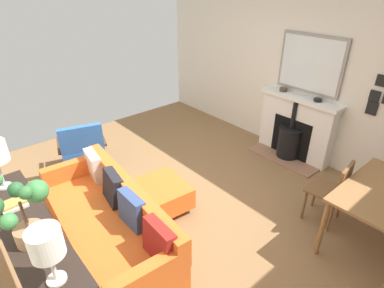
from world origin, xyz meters
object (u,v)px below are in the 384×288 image
Objects in this scene: mantel_bowl_near at (283,89)px; book_stack at (14,204)px; table_lamp_far_end at (46,245)px; potted_plant at (22,209)px; fireplace at (294,131)px; sofa at (110,222)px; mantel_bowl_far at (318,100)px; console_table at (29,232)px; armchair_accent at (82,144)px; dining_chair_near_fireplace at (334,188)px; ottoman at (163,193)px.

mantel_bowl_near is 4.04m from book_stack.
potted_plant is (0.02, -0.51, -0.01)m from table_lamp_far_end.
fireplace reaches higher than sofa.
mantel_bowl_near is 1.06× the size of mantel_bowl_far.
book_stack reaches higher than console_table.
armchair_accent is at bearing -36.22° from mantel_bowl_far.
table_lamp_far_end is at bearing 8.37° from fireplace.
sofa is 2.57m from dining_chair_near_fireplace.
table_lamp_far_end reaches higher than sofa.
potted_plant is at bearing 89.23° from book_stack.
fireplace reaches higher than console_table.
armchair_accent is (2.80, -1.81, -0.00)m from fireplace.
mantel_bowl_far is at bearing 166.69° from ottoman.
ottoman is at bearing -166.12° from potted_plant.
book_stack is (3.99, -0.48, 0.33)m from fireplace.
armchair_accent is 2.75m from table_lamp_far_end.
dining_chair_near_fireplace is (-1.75, 3.02, 0.04)m from armchair_accent.
mantel_bowl_near is 0.27× the size of table_lamp_far_end.
table_lamp_far_end is (4.02, 0.32, 0.06)m from mantel_bowl_far.
mantel_bowl_near is 0.07× the size of console_table.
book_stack is at bearing -29.90° from dining_chair_near_fireplace.
dining_chair_near_fireplace is (1.09, 0.94, -0.56)m from mantel_bowl_far.
table_lamp_far_end is at bearing 44.36° from sofa.
mantel_bowl_near is at bearing -177.35° from console_table.
mantel_bowl_far reaches higher than book_stack.
table_lamp_far_end is at bearing 4.53° from mantel_bowl_far.
console_table is (4.02, -0.42, -0.37)m from mantel_bowl_far.
table_lamp_far_end reaches higher than mantel_bowl_near.
table_lamp_far_end is (0.74, 0.73, 0.76)m from sofa.
mantel_bowl_near is 3.26m from armchair_accent.
sofa is 2.94× the size of ottoman.
dining_chair_near_fireplace is at bearing 54.76° from mantel_bowl_near.
dining_chair_near_fireplace is (-1.37, 1.52, 0.27)m from ottoman.
ottoman is 1.64m from console_table.
potted_plant is at bearing 5.83° from mantel_bowl_near.
book_stack is (4.02, -0.15, -0.27)m from mantel_bowl_near.
book_stack is at bearing -2.11° from mantel_bowl_near.
potted_plant reaches higher than book_stack.
sofa is 0.94m from book_stack.
mantel_bowl_far is 0.15× the size of armchair_accent.
table_lamp_far_end reaches higher than ottoman.
ottoman is 2.01m from table_lamp_far_end.
table_lamp_far_end is 0.78× the size of potted_plant.
mantel_bowl_near is 0.15× the size of dining_chair_near_fireplace.
mantel_bowl_far is at bearing 169.44° from book_stack.
sofa is 2.54× the size of dining_chair_near_fireplace.
dining_chair_near_fireplace is at bearing 159.03° from potted_plant.
dining_chair_near_fireplace is (-2.94, 1.13, -0.60)m from potted_plant.
mantel_bowl_far is at bearing 90.00° from mantel_bowl_near.
mantel_bowl_far is 4.04m from potted_plant.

